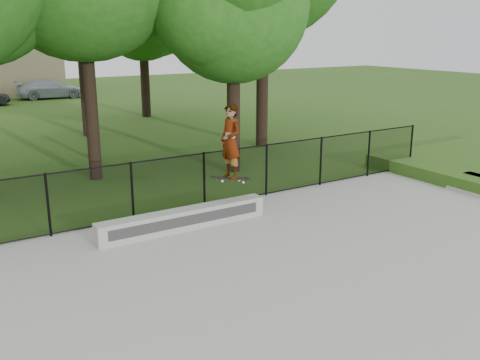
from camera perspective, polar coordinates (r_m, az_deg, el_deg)
The scene contains 7 objects.
ground at distance 9.97m, azimuth 12.96°, elevation -12.25°, with size 100.00×100.00×0.00m, color #2F5818.
concrete_slab at distance 9.95m, azimuth 12.97°, elevation -12.10°, with size 14.00×12.00×0.06m, color #ABAAA6.
grind_ledge at distance 12.74m, azimuth -5.99°, elevation -4.17°, with size 4.25×0.40×0.49m, color #A0A19C.
car_c at distance 40.87m, azimuth -19.60°, elevation 9.13°, with size 1.85×4.19×1.32m, color #AAB5C1.
skater_airborne at distance 12.86m, azimuth -1.02°, elevation 4.01°, with size 0.83×0.70×1.96m.
chainlink_fence at distance 14.13m, azimuth -3.84°, elevation 0.01°, with size 16.06×0.06×1.50m.
concrete_steps at distance 17.27m, azimuth 24.01°, elevation -0.63°, with size 1.07×1.20×0.45m.
Camera 1 is at (-6.40, -6.11, 4.58)m, focal length 40.00 mm.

